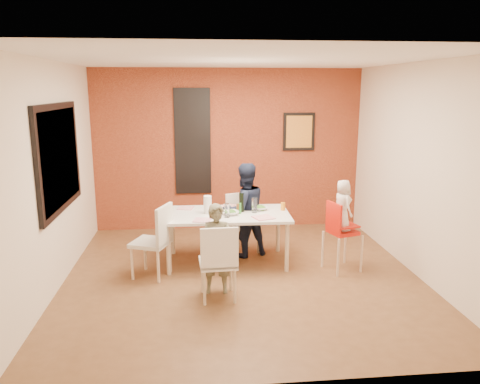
{
  "coord_description": "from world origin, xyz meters",
  "views": [
    {
      "loc": [
        -0.6,
        -5.61,
        2.37
      ],
      "look_at": [
        0.0,
        0.3,
        1.05
      ],
      "focal_mm": 35.0,
      "sensor_mm": 36.0,
      "label": 1
    }
  ],
  "objects": [
    {
      "name": "salad_bowl_a",
      "position": [
        -0.11,
        0.44,
        0.73
      ],
      "size": [
        0.25,
        0.25,
        0.05
      ],
      "primitive_type": "imported",
      "rotation": [
        0.0,
        0.0,
        0.16
      ],
      "color": "white",
      "rests_on": "dining_table"
    },
    {
      "name": "high_chair",
      "position": [
        1.3,
        0.1,
        0.56
      ],
      "size": [
        0.48,
        0.48,
        0.93
      ],
      "rotation": [
        0.0,
        0.0,
        1.87
      ],
      "color": "red",
      "rests_on": "ground"
    },
    {
      "name": "chair_near",
      "position": [
        -0.34,
        -0.67,
        0.5
      ],
      "size": [
        0.43,
        0.43,
        0.9
      ],
      "rotation": [
        0.0,
        0.0,
        3.19
      ],
      "color": "silver",
      "rests_on": "ground"
    },
    {
      "name": "chair_far",
      "position": [
        0.09,
        1.02,
        0.48
      ],
      "size": [
        0.51,
        0.51,
        0.85
      ],
      "rotation": [
        0.0,
        0.0,
        0.35
      ],
      "color": "white",
      "rests_on": "ground"
    },
    {
      "name": "wine_glass_a",
      "position": [
        -0.17,
        0.32,
        0.8
      ],
      "size": [
        0.07,
        0.07,
        0.19
      ],
      "primitive_type": "cylinder",
      "color": "white",
      "rests_on": "dining_table"
    },
    {
      "name": "sippy_cup",
      "position": [
        0.63,
        0.61,
        0.76
      ],
      "size": [
        0.06,
        0.06,
        0.11
      ],
      "primitive_type": "cylinder",
      "color": "orange",
      "rests_on": "dining_table"
    },
    {
      "name": "condiment_brown",
      "position": [
        -0.01,
        0.51,
        0.77
      ],
      "size": [
        0.03,
        0.03,
        0.13
      ],
      "primitive_type": "cylinder",
      "color": "brown",
      "rests_on": "dining_table"
    },
    {
      "name": "plate_far_mid",
      "position": [
        -0.1,
        0.89,
        0.71
      ],
      "size": [
        0.3,
        0.3,
        0.01
      ],
      "primitive_type": "cube",
      "rotation": [
        0.0,
        0.0,
        -0.43
      ],
      "color": "white",
      "rests_on": "dining_table"
    },
    {
      "name": "chair_left",
      "position": [
        -1.08,
        0.11,
        0.53
      ],
      "size": [
        0.57,
        0.57,
        0.95
      ],
      "rotation": [
        0.0,
        0.0,
        4.34
      ],
      "color": "silver",
      "rests_on": "ground"
    },
    {
      "name": "glassblock_surround",
      "position": [
        -0.6,
        2.21,
        1.5
      ],
      "size": [
        0.6,
        0.03,
        1.76
      ],
      "primitive_type": "cube",
      "color": "black",
      "rests_on": "wall_back"
    },
    {
      "name": "ground",
      "position": [
        0.0,
        0.0,
        0.0
      ],
      "size": [
        4.5,
        4.5,
        0.0
      ],
      "primitive_type": "plane",
      "color": "brown",
      "rests_on": "ground"
    },
    {
      "name": "wall_front",
      "position": [
        0.0,
        -2.25,
        1.35
      ],
      "size": [
        4.5,
        0.02,
        2.7
      ],
      "primitive_type": "cube",
      "color": "#F2E1C8",
      "rests_on": "ground"
    },
    {
      "name": "wall_right",
      "position": [
        2.25,
        0.0,
        1.35
      ],
      "size": [
        0.02,
        4.5,
        2.7
      ],
      "primitive_type": "cube",
      "color": "#F2E1C8",
      "rests_on": "ground"
    },
    {
      "name": "paper_towel_roll",
      "position": [
        -0.42,
        0.55,
        0.83
      ],
      "size": [
        0.11,
        0.11,
        0.24
      ],
      "primitive_type": "cylinder",
      "color": "white",
      "rests_on": "dining_table"
    },
    {
      "name": "wine_bottle",
      "position": [
        0.05,
        0.59,
        0.84
      ],
      "size": [
        0.07,
        0.07,
        0.27
      ],
      "primitive_type": "cylinder",
      "color": "black",
      "rests_on": "dining_table"
    },
    {
      "name": "condiment_green",
      "position": [
        0.02,
        0.49,
        0.78
      ],
      "size": [
        0.04,
        0.04,
        0.15
      ],
      "primitive_type": "cylinder",
      "color": "#2E7D29",
      "rests_on": "dining_table"
    },
    {
      "name": "brick_accent_wall",
      "position": [
        0.0,
        2.23,
        1.35
      ],
      "size": [
        4.5,
        0.02,
        2.7
      ],
      "primitive_type": "cube",
      "color": "maroon",
      "rests_on": "ground"
    },
    {
      "name": "wall_back",
      "position": [
        0.0,
        2.25,
        1.35
      ],
      "size": [
        4.5,
        0.02,
        2.7
      ],
      "primitive_type": "cube",
      "color": "#F2E1C8",
      "rests_on": "ground"
    },
    {
      "name": "toddler",
      "position": [
        1.32,
        0.11,
        0.89
      ],
      "size": [
        0.28,
        0.37,
        0.67
      ],
      "primitive_type": "imported",
      "rotation": [
        0.0,
        0.0,
        1.81
      ],
      "color": "silver",
      "rests_on": "high_chair"
    },
    {
      "name": "wall_left",
      "position": [
        -2.25,
        0.0,
        1.35
      ],
      "size": [
        0.02,
        4.5,
        2.7
      ],
      "primitive_type": "cube",
      "color": "#F2E1C8",
      "rests_on": "ground"
    },
    {
      "name": "plate_near_left",
      "position": [
        -0.5,
        0.2,
        0.71
      ],
      "size": [
        0.25,
        0.25,
        0.01
      ],
      "primitive_type": "cube",
      "rotation": [
        0.0,
        0.0,
        -0.2
      ],
      "color": "silver",
      "rests_on": "dining_table"
    },
    {
      "name": "art_print_frame",
      "position": [
        1.2,
        2.21,
        1.65
      ],
      "size": [
        0.54,
        0.03,
        0.64
      ],
      "primitive_type": "cube",
      "color": "black",
      "rests_on": "wall_back"
    },
    {
      "name": "salad_bowl_b",
      "position": [
        0.32,
        0.65,
        0.73
      ],
      "size": [
        0.25,
        0.25,
        0.05
      ],
      "primitive_type": "imported",
      "rotation": [
        0.0,
        0.0,
        0.35
      ],
      "color": "white",
      "rests_on": "dining_table"
    },
    {
      "name": "dining_table",
      "position": [
        -0.16,
        0.53,
        0.64
      ],
      "size": [
        1.72,
        1.0,
        0.71
      ],
      "rotation": [
        0.0,
        0.0,
        -0.03
      ],
      "color": "white",
      "rests_on": "ground"
    },
    {
      "name": "art_print_canvas",
      "position": [
        1.2,
        2.19,
        1.65
      ],
      "size": [
        0.44,
        0.01,
        0.54
      ],
      "primitive_type": "cube",
      "color": "gold",
      "rests_on": "wall_back"
    },
    {
      "name": "picture_window_pane",
      "position": [
        -2.21,
        0.2,
        1.55
      ],
      "size": [
        0.02,
        1.55,
        1.15
      ],
      "primitive_type": "cube",
      "color": "black",
      "rests_on": "wall_left"
    },
    {
      "name": "glassblock_strip",
      "position": [
        -0.6,
        2.21,
        1.5
      ],
      "size": [
        0.55,
        0.03,
        1.7
      ],
      "primitive_type": "cube",
      "color": "silver",
      "rests_on": "wall_back"
    },
    {
      "name": "picture_window_frame",
      "position": [
        -2.22,
        0.2,
        1.55
      ],
      "size": [
        0.05,
        1.7,
        1.3
      ],
      "primitive_type": "cube",
      "color": "black",
      "rests_on": "wall_left"
    },
    {
      "name": "ceiling",
      "position": [
        0.0,
        0.0,
        2.7
      ],
      "size": [
        4.5,
        4.5,
        0.02
      ],
      "primitive_type": "cube",
      "color": "white",
      "rests_on": "wall_back"
    },
    {
      "name": "child_far",
      "position": [
        0.11,
        0.79,
        0.68
      ],
      "size": [
        0.8,
        0.71,
        1.35
      ],
      "primitive_type": "imported",
      "rotation": [
        0.0,
        0.0,
        3.51
      ],
      "color": "#151C31",
      "rests_on": "ground"
    },
    {
      "name": "plate_far_left",
      "position": [
        -0.72,
        0.85,
        0.71
      ],
      "size": [
        0.25,
        0.25,
        0.01
      ],
      "primitive_type": "cube",
      "rotation": [
        0.0,
        0.0,
        -0.24
      ],
      "color": "white",
      "rests_on": "dining_table"
    },
    {
      "name": "child_near",
      "position": [
        -0.34,
        -0.43,
        0.54
      ],
      "size": [
        0.41,
        0.29,
        1.07
      ],
      "primitive_type": "imported",
      "rotation": [
        0.0,
        0.0,
        -0.09
      ],
      "color": "brown",
      "rests_on": "ground"
    },
    {
      "name": "wine_glass_b",
      "position": [
        0.22,
        0.53,
        0.81
      ],
      "size": [
        0.07,
        0.07,
        0.21
      ],
      "primitive_type": "cylinder",
      "color": "white",
      "rests_on": "dining_table"
    },
    {
      "name": "plate_near_right",
      "position": [
        0.3,
        0.24,
        0.71
      ],
      "size": [
        0.31,
        0.31,
        0.01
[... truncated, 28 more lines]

